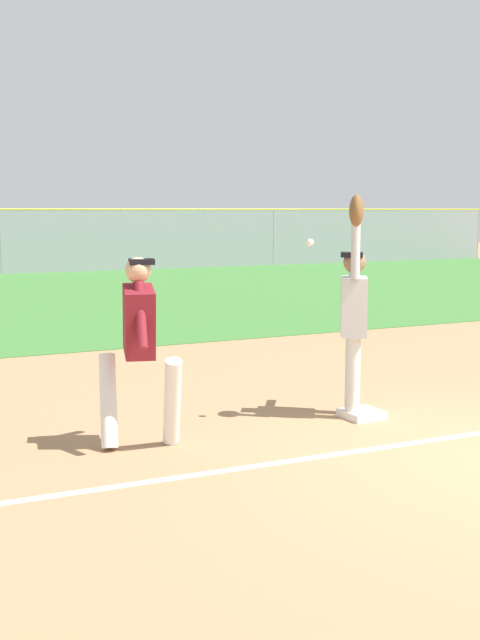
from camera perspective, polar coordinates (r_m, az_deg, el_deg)
outfield_grass at (r=20.81m, az=-12.07°, el=1.59°), size 41.30×16.05×0.01m
first_base at (r=8.66m, az=8.41°, el=-6.44°), size 0.39×0.39×0.08m
fielder at (r=8.50m, az=7.86°, el=0.72°), size 0.58×0.81×2.28m
runner at (r=7.38m, az=-6.97°, el=-1.27°), size 0.76×0.83×1.72m
baseball at (r=8.14m, az=4.86°, el=5.36°), size 0.07×0.07×0.07m
outfield_fence at (r=28.56m, az=-16.21°, el=5.23°), size 41.38×0.08×2.18m
parked_car_red at (r=32.56m, az=-12.78°, el=4.87°), size 4.58×2.49×1.25m
parked_car_silver at (r=34.60m, az=-4.75°, el=5.18°), size 4.48×2.26×1.25m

